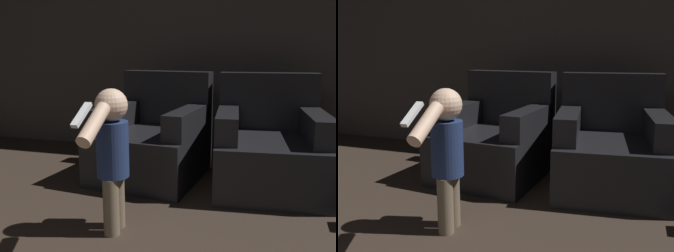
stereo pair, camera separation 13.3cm
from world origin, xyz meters
TOP-DOWN VIEW (x-y plane):
  - wall_back at (0.00, 4.50)m, footprint 8.40×0.05m
  - armchair_left at (-0.05, 3.62)m, footprint 0.89×0.98m
  - armchair_right at (0.90, 3.62)m, footprint 0.89×0.99m
  - person_toddler at (0.04, 2.59)m, footprint 0.19×0.58m

SIDE VIEW (x-z plane):
  - armchair_left at x=-0.05m, z-range -0.13..0.74m
  - armchair_right at x=0.90m, z-range -0.13..0.74m
  - person_toddler at x=0.04m, z-range 0.08..0.93m
  - wall_back at x=0.00m, z-range 0.00..2.60m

